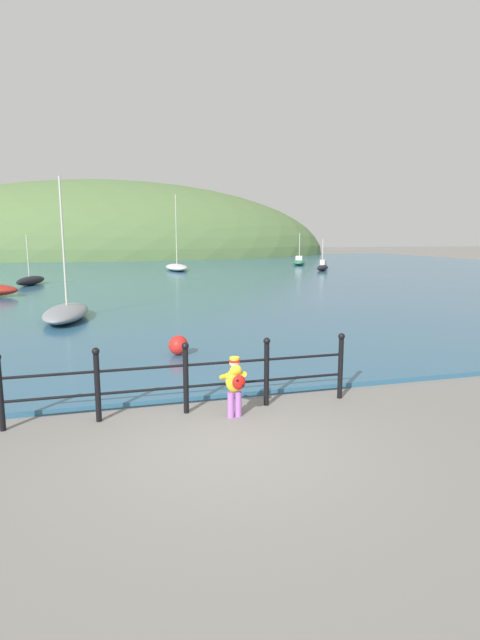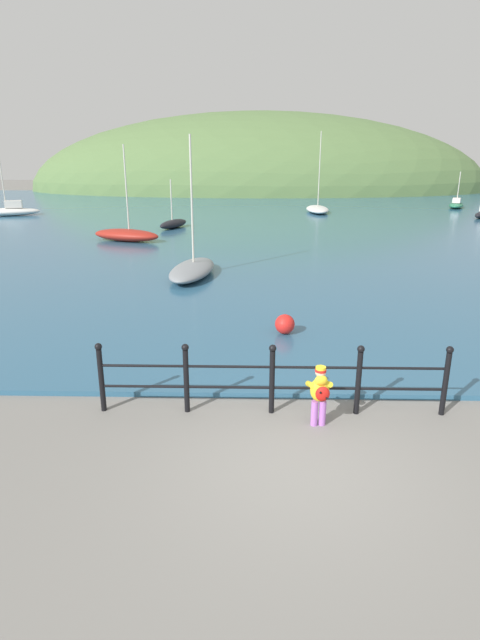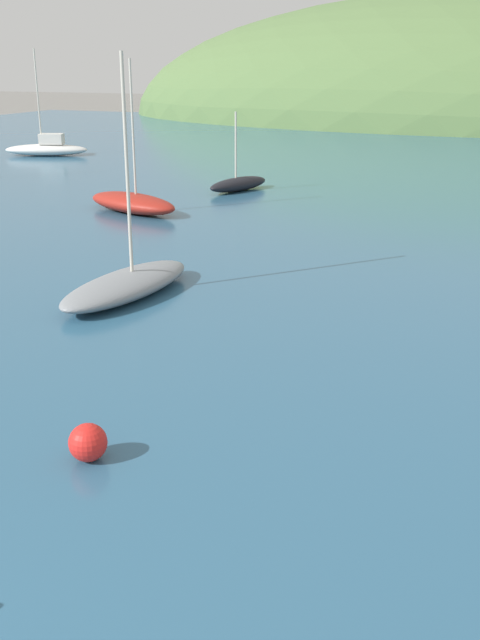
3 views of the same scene
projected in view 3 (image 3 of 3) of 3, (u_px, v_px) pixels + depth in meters
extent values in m
cube|color=#2D5B7A|center=(420.00, 172.00, 32.66)|extent=(80.00, 60.00, 0.10)
ellipsoid|color=silver|center=(46.00, 150.00, 37.75)|extent=(4.35, 2.74, 0.57)
cube|color=silver|center=(52.00, 139.00, 37.57)|extent=(1.35, 1.11, 0.51)
cylinder|color=beige|center=(38.00, 97.00, 36.91)|extent=(0.07, 0.07, 4.55)
ellipsoid|color=black|center=(238.00, 184.00, 27.54)|extent=(1.75, 3.02, 0.50)
cylinder|color=beige|center=(236.00, 145.00, 26.97)|extent=(0.07, 0.07, 2.34)
ellipsoid|color=gray|center=(127.00, 285.00, 15.27)|extent=(1.77, 4.00, 0.47)
cylinder|color=beige|center=(127.00, 166.00, 14.65)|extent=(0.07, 0.07, 4.27)
ellipsoid|color=maroon|center=(132.00, 203.00, 23.63)|extent=(3.88, 2.48, 0.60)
cylinder|color=beige|center=(133.00, 128.00, 22.76)|extent=(0.07, 0.07, 4.03)
sphere|color=red|center=(88.00, 442.00, 8.96)|extent=(0.47, 0.47, 0.47)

